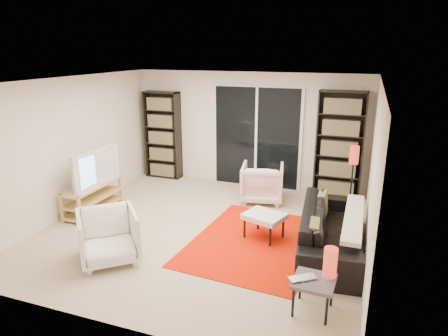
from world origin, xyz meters
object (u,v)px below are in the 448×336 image
Objects in this scene: armchair_front at (108,236)px; armchair_back at (262,183)px; bookshelf_right at (339,145)px; side_table at (314,284)px; sofa at (333,229)px; bookshelf_left at (163,135)px; ottoman at (264,217)px; floor_lamp at (353,163)px; tv_stand at (93,197)px.

armchair_back is at bearing 22.56° from armchair_front.
side_table is at bearing -88.99° from bookshelf_right.
armchair_back is at bearing 37.81° from sofa.
sofa is 3.20m from armchair_front.
bookshelf_left is 3.77m from ottoman.
ottoman is 0.59× the size of floor_lamp.
armchair_front is (-1.43, -2.95, -0.00)m from armchair_back.
armchair_front is 1.13× the size of ottoman.
floor_lamp is (3.06, 3.06, 0.54)m from armchair_front.
bookshelf_left is 4.66m from sofa.
side_table is at bearing -94.06° from floor_lamp.
floor_lamp is (4.40, 1.64, 0.63)m from tv_stand.
armchair_back is at bearing 105.57° from ottoman.
armchair_front is 4.36m from floor_lamp.
sofa is 2.85× the size of armchair_front.
armchair_front reaches higher than sofa.
ottoman is at bearing -125.95° from floor_lamp.
bookshelf_left reaches higher than floor_lamp.
floor_lamp is (0.23, 3.25, 0.54)m from side_table.
sofa is at bearing -86.63° from bookshelf_right.
bookshelf_right is 4.39× the size of side_table.
armchair_front is 1.66× the size of side_table.
bookshelf_right is 1.67m from armchair_back.
bookshelf_left is 1.51× the size of tv_stand.
tv_stand is at bearing -96.32° from bookshelf_left.
armchair_back is at bearing 114.06° from side_table.
armchair_back is at bearing -16.13° from bookshelf_left.
armchair_back is 1.72m from floor_lamp.
side_table is 3.30m from floor_lamp.
ottoman is 1.47× the size of side_table.
floor_lamp is at bearing -10.30° from sofa.
bookshelf_left is 2.37m from tv_stand.
armchair_front reaches higher than tv_stand.
tv_stand is 0.57× the size of sofa.
sofa is at bearing 87.46° from side_table.
armchair_back reaches higher than armchair_front.
sofa is 2.17m from armchair_back.
side_table is 0.40× the size of floor_lamp.
ottoman is at bearing -37.64° from bookshelf_left.
bookshelf_right is 2.64× the size of armchair_front.
tv_stand is 1.83× the size of ottoman.
sofa reaches higher than tv_stand.
armchair_front is (-2.76, -3.67, -0.69)m from bookshelf_right.
bookshelf_right is 4.74m from tv_stand.
bookshelf_left is at bearing 142.36° from ottoman.
tv_stand is 3.20m from ottoman.
floor_lamp is (0.30, -0.62, -0.15)m from bookshelf_right.
bookshelf_left is 0.93× the size of bookshelf_right.
armchair_back is (2.77, 1.52, 0.10)m from tv_stand.
floor_lamp reaches higher than sofa.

